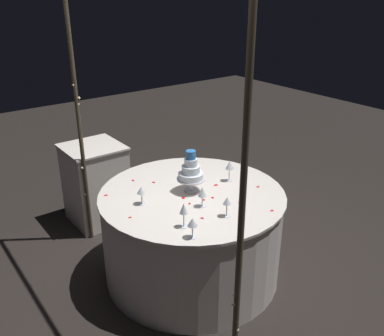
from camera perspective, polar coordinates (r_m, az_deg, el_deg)
The scene contains 24 objects.
ground_plane at distance 3.70m, azimuth -0.00°, elevation -13.84°, with size 12.00×12.00×0.00m, color black.
decorative_arch at distance 2.79m, azimuth -7.48°, elevation 7.40°, with size 2.08×0.06×2.28m.
main_table at distance 3.48m, azimuth -0.00°, elevation -8.91°, with size 1.46×1.46×0.75m.
side_table at distance 4.35m, azimuth -12.88°, elevation -2.09°, with size 0.54×0.54×0.81m.
tiered_cake at distance 3.25m, azimuth -0.16°, elevation -0.46°, with size 0.22×0.22×0.34m.
wine_glass_0 at distance 2.79m, azimuth -1.13°, elevation -5.67°, with size 0.06×0.06×0.18m.
wine_glass_1 at distance 3.45m, azimuth 5.10°, elevation 0.25°, with size 0.07×0.07×0.17m.
wine_glass_2 at distance 2.69m, azimuth 0.06°, elevation -7.47°, with size 0.07×0.07×0.14m.
wine_glass_3 at distance 3.11m, azimuth -6.85°, elevation -3.09°, with size 0.07×0.07×0.14m.
wine_glass_4 at distance 2.93m, azimuth 4.76°, elevation -4.60°, with size 0.06×0.06×0.15m.
wine_glass_5 at distance 3.05m, azimuth 1.40°, elevation -3.32°, with size 0.06×0.06×0.16m.
rose_petal_0 at distance 3.22m, azimuth -1.16°, elevation -4.06°, with size 0.03×0.02×0.00m, color red.
rose_petal_1 at distance 3.10m, azimuth 10.77°, elevation -5.68°, with size 0.03×0.02×0.00m, color red.
rose_petal_2 at distance 2.95m, azimuth 1.38°, elevation -6.78°, with size 0.03×0.02×0.00m, color red.
rose_petal_3 at distance 3.43m, azimuth 8.92°, elevation -2.52°, with size 0.03×0.02×0.00m, color red.
rose_petal_4 at distance 3.32m, azimuth -11.57°, elevation -3.62°, with size 0.03×0.02×0.00m, color red.
rose_petal_5 at distance 3.47m, azimuth -5.21°, elevation -1.94°, with size 0.03×0.02×0.00m, color red.
rose_petal_6 at distance 3.13m, azimuth -0.33°, elevation -4.83°, with size 0.03×0.02×0.00m, color red.
rose_petal_7 at distance 3.19m, azimuth 1.61°, elevation -4.31°, with size 0.03×0.02×0.00m, color red.
rose_petal_8 at distance 3.22m, azimuth -1.18°, elevation -4.03°, with size 0.03×0.02×0.00m, color red.
rose_petal_9 at distance 3.22m, azimuth 2.80°, elevation -4.02°, with size 0.03×0.02×0.00m, color red.
rose_petal_10 at distance 3.53m, azimuth -7.98°, elevation -1.66°, with size 0.03×0.02×0.00m, color red.
rose_petal_11 at distance 3.42m, azimuth 3.26°, elevation -2.31°, with size 0.04×0.03×0.00m, color red.
rose_petal_12 at distance 2.99m, azimuth -8.38°, elevation -6.61°, with size 0.02×0.02×0.00m, color red.
Camera 1 is at (-2.34, 1.77, 2.25)m, focal length 39.43 mm.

